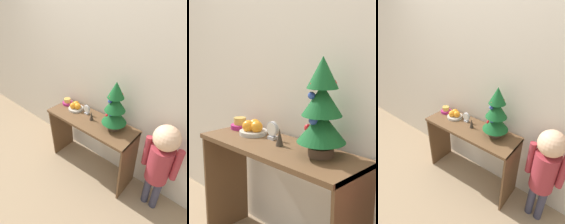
% 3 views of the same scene
% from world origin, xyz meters
% --- Properties ---
extents(back_wall, '(7.00, 0.05, 2.50)m').
position_xyz_m(back_wall, '(0.00, 0.43, 1.25)').
color(back_wall, beige).
rests_on(back_wall, ground_plane).
extents(console_table, '(1.10, 0.39, 0.76)m').
position_xyz_m(console_table, '(0.00, 0.19, 0.58)').
color(console_table, brown).
rests_on(console_table, ground_plane).
extents(mini_tree, '(0.26, 0.26, 0.53)m').
position_xyz_m(mini_tree, '(0.29, 0.24, 1.02)').
color(mini_tree, '#4C3828').
rests_on(mini_tree, console_table).
extents(fruit_bowl, '(0.18, 0.18, 0.10)m').
position_xyz_m(fruit_bowl, '(-0.28, 0.24, 0.80)').
color(fruit_bowl, '#B7B2A8').
rests_on(fruit_bowl, console_table).
extents(singing_bowl, '(0.13, 0.13, 0.08)m').
position_xyz_m(singing_bowl, '(-0.46, 0.27, 0.79)').
color(singing_bowl, '#9E2366').
rests_on(singing_bowl, console_table).
extents(desk_clock, '(0.09, 0.04, 0.11)m').
position_xyz_m(desk_clock, '(-0.11, 0.26, 0.82)').
color(desk_clock, '#B2B2B7').
rests_on(desk_clock, console_table).
extents(figurine, '(0.05, 0.05, 0.10)m').
position_xyz_m(figurine, '(0.01, 0.20, 0.81)').
color(figurine, '#382D23').
rests_on(figurine, console_table).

